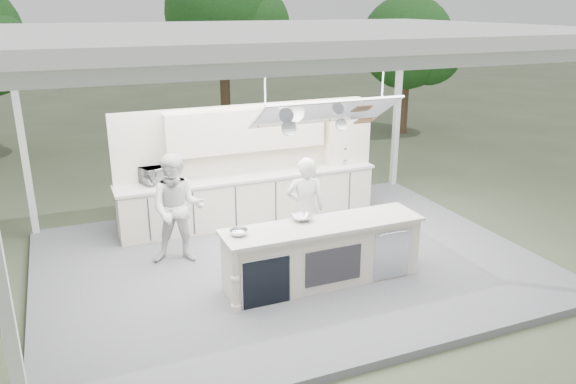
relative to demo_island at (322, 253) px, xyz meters
name	(u,v)px	position (x,y,z in m)	size (l,w,h in m)	color
ground	(288,266)	(-0.18, 0.91, -0.60)	(90.00, 90.00, 0.00)	#4B573C
stage_deck	(288,263)	(-0.18, 0.91, -0.54)	(8.00, 6.00, 0.12)	slate
tent	(288,38)	(-0.18, 0.90, 3.11)	(8.20, 6.20, 3.86)	white
demo_island	(322,253)	(0.00, 0.00, 0.00)	(3.10, 0.79, 0.95)	beige
back_counter	(250,198)	(-0.18, 2.81, 0.00)	(5.08, 0.72, 0.95)	beige
back_wall_unit	(267,145)	(0.27, 3.03, 0.98)	(5.05, 0.48, 2.25)	beige
tree_cluster	(158,35)	(-0.34, 10.68, 2.69)	(19.55, 9.40, 5.85)	brown
head_chef	(305,209)	(0.12, 0.88, 0.40)	(0.64, 0.42, 1.75)	white
sous_chef	(177,209)	(-1.84, 1.56, 0.44)	(0.89, 0.69, 1.83)	silver
toaster_oven	(157,174)	(-1.90, 2.99, 0.63)	(0.57, 0.39, 0.32)	#B0B3B7
bowl_large	(302,218)	(-0.22, 0.26, 0.51)	(0.32, 0.32, 0.08)	#B8BAC0
bowl_small	(239,232)	(-1.28, 0.08, 0.51)	(0.26, 0.26, 0.08)	silver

